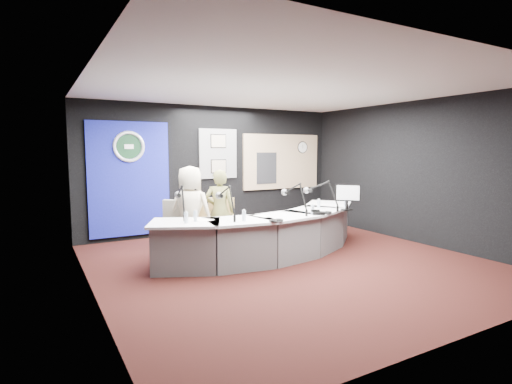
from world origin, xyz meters
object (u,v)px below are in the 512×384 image
broadcast_desk (271,234)px  armchair_right (220,225)px  person_woman (220,211)px  person_man (190,211)px  armchair_left (191,226)px

broadcast_desk → armchair_right: bearing=134.3°
person_woman → person_man: bearing=35.1°
armchair_left → person_man: size_ratio=0.67×
armchair_right → person_woman: (0.00, 0.00, 0.26)m
armchair_left → armchair_right: bearing=37.2°
broadcast_desk → person_woman: size_ratio=3.02×
broadcast_desk → armchair_left: (-1.22, 0.65, 0.15)m
armchair_left → armchair_right: size_ratio=1.10×
person_man → person_woman: person_man is taller
armchair_right → armchair_left: bearing=-145.9°
broadcast_desk → armchair_right: (-0.66, 0.67, 0.11)m
person_woman → broadcast_desk: bearing=166.8°
armchair_right → person_woman: person_woman is taller
person_man → armchair_right: bearing=-133.8°
person_man → person_woman: (0.56, 0.03, -0.04)m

